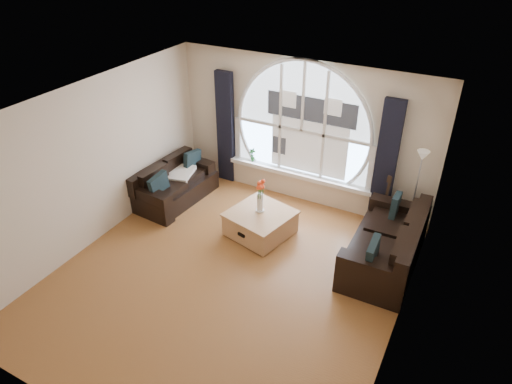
% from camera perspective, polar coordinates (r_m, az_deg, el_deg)
% --- Properties ---
extents(ground, '(5.00, 5.50, 0.01)m').
position_cam_1_polar(ground, '(7.22, -3.40, -10.46)').
color(ground, brown).
rests_on(ground, ground).
extents(ceiling, '(5.00, 5.50, 0.01)m').
position_cam_1_polar(ceiling, '(5.78, -4.24, 9.90)').
color(ceiling, silver).
rests_on(ceiling, ground).
extents(wall_back, '(5.00, 0.01, 2.70)m').
position_cam_1_polar(wall_back, '(8.57, 5.84, 7.43)').
color(wall_back, beige).
rests_on(wall_back, ground).
extents(wall_front, '(5.00, 0.01, 2.70)m').
position_cam_1_polar(wall_front, '(4.85, -21.60, -17.10)').
color(wall_front, beige).
rests_on(wall_front, ground).
extents(wall_left, '(0.01, 5.50, 2.70)m').
position_cam_1_polar(wall_left, '(7.85, -19.62, 3.29)').
color(wall_left, beige).
rests_on(wall_left, ground).
extents(wall_right, '(0.01, 5.50, 2.70)m').
position_cam_1_polar(wall_right, '(5.73, 18.38, -7.70)').
color(wall_right, beige).
rests_on(wall_right, ground).
extents(attic_slope, '(0.92, 5.50, 0.72)m').
position_cam_1_polar(attic_slope, '(5.22, 17.00, 1.75)').
color(attic_slope, silver).
rests_on(attic_slope, ground).
extents(arched_window, '(2.60, 0.06, 2.15)m').
position_cam_1_polar(arched_window, '(8.44, 5.86, 9.06)').
color(arched_window, silver).
rests_on(arched_window, wall_back).
extents(window_sill, '(2.90, 0.22, 0.08)m').
position_cam_1_polar(window_sill, '(8.87, 5.30, 2.23)').
color(window_sill, white).
rests_on(window_sill, wall_back).
extents(window_frame, '(2.76, 0.08, 2.15)m').
position_cam_1_polar(window_frame, '(8.42, 5.78, 8.99)').
color(window_frame, white).
rests_on(window_frame, wall_back).
extents(neighbor_house, '(1.70, 0.02, 1.50)m').
position_cam_1_polar(neighbor_house, '(8.43, 6.72, 8.04)').
color(neighbor_house, silver).
rests_on(neighbor_house, wall_back).
extents(curtain_left, '(0.35, 0.12, 2.30)m').
position_cam_1_polar(curtain_left, '(9.22, -3.80, 7.93)').
color(curtain_left, black).
rests_on(curtain_left, ground).
extents(curtain_right, '(0.35, 0.12, 2.30)m').
position_cam_1_polar(curtain_right, '(8.16, 15.84, 3.46)').
color(curtain_right, black).
rests_on(curtain_right, ground).
extents(sofa_left, '(0.96, 1.72, 0.74)m').
position_cam_1_polar(sofa_left, '(8.93, -10.01, 1.28)').
color(sofa_left, black).
rests_on(sofa_left, ground).
extents(sofa_right, '(1.01, 1.97, 0.87)m').
position_cam_1_polar(sofa_right, '(7.48, 15.78, -6.16)').
color(sofa_right, black).
rests_on(sofa_right, ground).
extents(coffee_chest, '(1.18, 1.18, 0.48)m').
position_cam_1_polar(coffee_chest, '(7.93, 0.54, -3.80)').
color(coffee_chest, '#AE7D50').
rests_on(coffee_chest, ground).
extents(throw_blanket, '(0.67, 0.67, 0.10)m').
position_cam_1_polar(throw_blanket, '(9.01, -9.65, 2.32)').
color(throw_blanket, silver).
rests_on(throw_blanket, sofa_left).
extents(vase_flowers, '(0.24, 0.24, 0.70)m').
position_cam_1_polar(vase_flowers, '(7.65, 0.52, 0.05)').
color(vase_flowers, white).
rests_on(vase_flowers, coffee_chest).
extents(floor_lamp, '(0.24, 0.24, 1.60)m').
position_cam_1_polar(floor_lamp, '(8.09, 19.13, -0.25)').
color(floor_lamp, '#B2B2B2').
rests_on(floor_lamp, ground).
extents(guitar, '(0.38, 0.27, 1.06)m').
position_cam_1_polar(guitar, '(8.32, 15.92, -0.93)').
color(guitar, brown).
rests_on(guitar, ground).
extents(potted_plant, '(0.16, 0.12, 0.27)m').
position_cam_1_polar(potted_plant, '(9.16, -0.45, 4.64)').
color(potted_plant, '#1E6023').
rests_on(potted_plant, window_sill).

